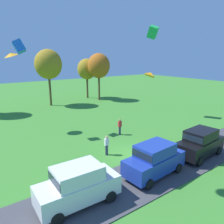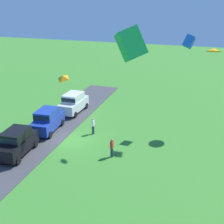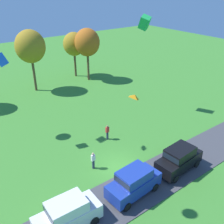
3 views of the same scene
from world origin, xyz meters
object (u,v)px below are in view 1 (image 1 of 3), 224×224
kite_box_low_drifter (19,47)px  kite_delta_topmost (11,55)px  car_suv_far_end (154,158)px  person_on_lawn (120,127)px  tree_far_left (87,69)px  kite_box_high_right (153,32)px  kite_diamond_over_trees (151,74)px  tree_far_right (99,66)px  car_suv_mid_row (200,142)px  person_beside_suv (107,145)px  tree_lone_near (48,64)px  car_suv_by_flagpole (78,184)px

kite_box_low_drifter → kite_delta_topmost: bearing=97.8°
car_suv_far_end → person_on_lawn: (3.07, 7.84, -0.42)m
person_on_lawn → tree_far_left: tree_far_left is taller
kite_box_high_right → kite_diamond_over_trees: 12.16m
person_on_lawn → tree_far_right: (8.36, 17.14, 5.45)m
kite_box_low_drifter → kite_delta_topmost: 2.43m
tree_far_left → kite_delta_topmost: size_ratio=5.23×
car_suv_mid_row → kite_diamond_over_trees: (-2.38, 3.57, 5.36)m
kite_box_low_drifter → kite_delta_topmost: (-0.31, 2.31, -0.71)m
person_beside_suv → tree_far_left: bearing=63.9°
tree_far_right → kite_box_high_right: 14.44m
tree_lone_near → kite_diamond_over_trees: tree_lone_near is taller
person_beside_suv → kite_box_high_right: (11.78, 6.71, 10.16)m
person_on_lawn → kite_box_high_right: bearing=23.9°
kite_delta_topmost → kite_diamond_over_trees: 14.44m
car_suv_mid_row → kite_box_low_drifter: bearing=128.0°
person_on_lawn → person_beside_suv: (-3.88, -3.21, 0.00)m
car_suv_mid_row → kite_delta_topmost: (-10.53, 15.38, 6.96)m
tree_far_left → kite_box_low_drifter: (-15.64, -15.08, 3.35)m
car_suv_far_end → person_beside_suv: bearing=100.0°
kite_box_low_drifter → kite_diamond_over_trees: bearing=-50.5°
car_suv_by_flagpole → kite_box_high_right: 22.22m
car_suv_far_end → tree_far_left: (10.64, 28.04, 4.32)m
kite_delta_topmost → kite_diamond_over_trees: bearing=-55.4°
car_suv_mid_row → kite_delta_topmost: size_ratio=3.23×
car_suv_by_flagpole → person_beside_suv: bearing=41.5°
tree_far_left → kite_diamond_over_trees: bearing=-107.6°
car_suv_mid_row → person_beside_suv: car_suv_mid_row is taller
person_beside_suv → tree_far_right: size_ratio=0.20×
tree_far_right → person_on_lawn: bearing=-116.0°
tree_far_left → tree_far_right: (0.79, -3.05, 0.72)m
car_suv_by_flagpole → kite_delta_topmost: kite_delta_topmost is taller
car_suv_far_end → tree_far_right: 27.93m
tree_far_right → kite_box_low_drifter: size_ratio=7.86×
car_suv_far_end → kite_diamond_over_trees: bearing=50.6°
kite_box_high_right → kite_delta_topmost: size_ratio=0.97×
car_suv_mid_row → tree_far_right: tree_far_right is taller
tree_lone_near → kite_box_low_drifter: size_ratio=8.41×
car_suv_by_flagpole → person_beside_suv: size_ratio=2.72×
car_suv_by_flagpole → car_suv_mid_row: same height
car_suv_by_flagpole → car_suv_mid_row: bearing=-2.3°
car_suv_far_end → kite_diamond_over_trees: 6.97m
person_beside_suv → kite_box_high_right: size_ratio=1.21×
car_suv_mid_row → kite_box_high_right: 16.11m
tree_far_right → kite_diamond_over_trees: size_ratio=10.11×
kite_diamond_over_trees → tree_far_left: bearing=72.4°
person_on_lawn → tree_far_right: tree_far_right is taller
kite_box_low_drifter → kite_diamond_over_trees: size_ratio=1.29×
tree_far_left → kite_delta_topmost: 20.61m
kite_box_low_drifter → car_suv_far_end: bearing=-68.9°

